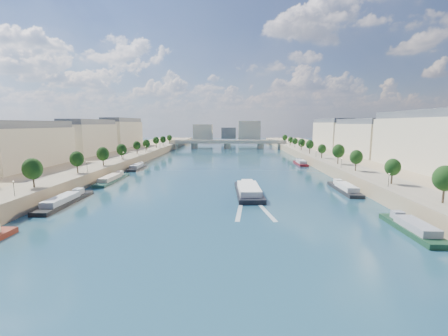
{
  "coord_description": "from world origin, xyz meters",
  "views": [
    {
      "loc": [
        5.13,
        -45.49,
        24.2
      ],
      "look_at": [
        1.42,
        82.75,
        5.0
      ],
      "focal_mm": 24.0,
      "sensor_mm": 36.0,
      "label": 1
    }
  ],
  "objects": [
    {
      "name": "pave_left",
      "position": [
        -57.0,
        100.0,
        5.05
      ],
      "size": [
        14.0,
        520.0,
        0.1
      ],
      "primitive_type": "cube",
      "color": "gray",
      "rests_on": "quay_left"
    },
    {
      "name": "buildings_left",
      "position": [
        -85.0,
        112.0,
        16.45
      ],
      "size": [
        16.0,
        226.0,
        23.2
      ],
      "color": "beige",
      "rests_on": "ground"
    },
    {
      "name": "lamps_right",
      "position": [
        52.5,
        105.0,
        7.78
      ],
      "size": [
        0.36,
        200.36,
        4.28
      ],
      "color": "black",
      "rests_on": "ground"
    },
    {
      "name": "ground",
      "position": [
        0.0,
        100.0,
        0.0
      ],
      "size": [
        700.0,
        700.0,
        0.0
      ],
      "primitive_type": "plane",
      "color": "#0E2E3E",
      "rests_on": "ground"
    },
    {
      "name": "trees_right",
      "position": [
        55.0,
        110.0,
        10.48
      ],
      "size": [
        4.8,
        268.8,
        8.26
      ],
      "color": "#382B1E",
      "rests_on": "ground"
    },
    {
      "name": "skyline",
      "position": [
        3.19,
        319.52,
        14.66
      ],
      "size": [
        79.0,
        42.0,
        22.0
      ],
      "color": "beige",
      "rests_on": "ground"
    },
    {
      "name": "moored_barges_right",
      "position": [
        45.5,
        47.56,
        0.84
      ],
      "size": [
        5.0,
        165.56,
        3.6
      ],
      "color": "black",
      "rests_on": "ground"
    },
    {
      "name": "moored_barges_left",
      "position": [
        -45.5,
        42.74,
        0.84
      ],
      "size": [
        5.0,
        149.83,
        3.6
      ],
      "color": "#191F38",
      "rests_on": "ground"
    },
    {
      "name": "lamps_left",
      "position": [
        -52.5,
        90.0,
        7.78
      ],
      "size": [
        0.36,
        200.36,
        4.28
      ],
      "color": "black",
      "rests_on": "ground"
    },
    {
      "name": "buildings_right",
      "position": [
        85.0,
        112.0,
        16.45
      ],
      "size": [
        16.0,
        226.0,
        23.2
      ],
      "color": "beige",
      "rests_on": "ground"
    },
    {
      "name": "wake",
      "position": [
        10.63,
        38.92,
        0.02
      ],
      "size": [
        10.76,
        26.01,
        0.04
      ],
      "color": "silver",
      "rests_on": "ground"
    },
    {
      "name": "tour_barge",
      "position": [
        10.63,
        55.49,
        1.11
      ],
      "size": [
        9.41,
        29.25,
        3.93
      ],
      "rotation": [
        0.0,
        0.0,
        0.04
      ],
      "color": "black",
      "rests_on": "ground"
    },
    {
      "name": "pave_right",
      "position": [
        57.0,
        100.0,
        5.05
      ],
      "size": [
        14.0,
        520.0,
        0.1
      ],
      "primitive_type": "cube",
      "color": "gray",
      "rests_on": "quay_right"
    },
    {
      "name": "quay_left",
      "position": [
        -72.0,
        100.0,
        2.5
      ],
      "size": [
        44.0,
        520.0,
        5.0
      ],
      "primitive_type": "cube",
      "color": "#9E8460",
      "rests_on": "ground"
    },
    {
      "name": "trees_left",
      "position": [
        -55.0,
        102.0,
        10.48
      ],
      "size": [
        4.8,
        268.8,
        8.26
      ],
      "color": "#382B1E",
      "rests_on": "ground"
    },
    {
      "name": "quay_right",
      "position": [
        72.0,
        100.0,
        2.5
      ],
      "size": [
        44.0,
        520.0,
        5.0
      ],
      "primitive_type": "cube",
      "color": "#9E8460",
      "rests_on": "ground"
    },
    {
      "name": "bridge",
      "position": [
        0.0,
        243.84,
        5.08
      ],
      "size": [
        112.0,
        12.0,
        8.15
      ],
      "color": "#C1B79E",
      "rests_on": "ground"
    }
  ]
}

